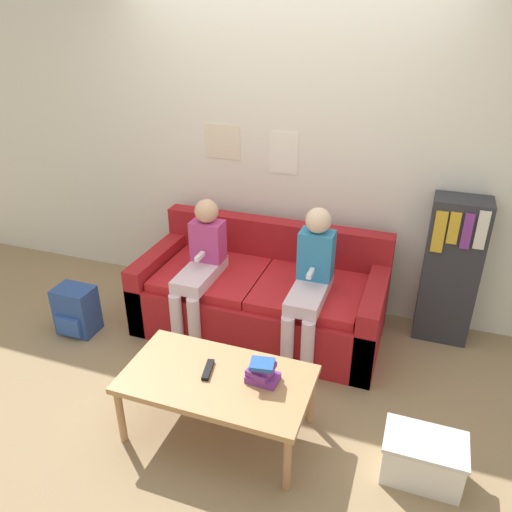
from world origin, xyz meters
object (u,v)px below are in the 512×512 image
object	(u,v)px
person_left	(201,264)
bookshelf	(451,270)
storage_box	(423,458)
person_right	(311,280)
tv_remote	(208,370)
couch	(262,297)
coffee_table	(217,382)
backpack	(76,311)

from	to	relation	value
person_left	bookshelf	distance (m)	1.83
person_left	storage_box	distance (m)	1.94
bookshelf	person_left	bearing A→B (deg)	-162.19
person_right	bookshelf	size ratio (longest dim) A/B	0.97
person_right	bookshelf	distance (m)	1.07
tv_remote	bookshelf	world-z (taller)	bookshelf
couch	tv_remote	distance (m)	1.10
person_right	tv_remote	size ratio (longest dim) A/B	6.21
couch	bookshelf	world-z (taller)	bookshelf
coffee_table	storage_box	world-z (taller)	coffee_table
person_right	storage_box	size ratio (longest dim) A/B	2.53
couch	tv_remote	xyz separation A→B (m)	(0.05, -1.09, 0.15)
bookshelf	person_right	bearing A→B (deg)	-148.78
person_right	backpack	size ratio (longest dim) A/B	2.85
tv_remote	storage_box	distance (m)	1.26
bookshelf	storage_box	world-z (taller)	bookshelf
couch	tv_remote	size ratio (longest dim) A/B	10.58
coffee_table	person_right	xyz separation A→B (m)	(0.31, 0.92, 0.24)
couch	person_right	xyz separation A→B (m)	(0.42, -0.20, 0.34)
person_right	bookshelf	xyz separation A→B (m)	(0.91, 0.55, -0.04)
bookshelf	tv_remote	bearing A→B (deg)	-131.66
couch	storage_box	distance (m)	1.66
person_left	tv_remote	size ratio (longest dim) A/B	5.96
couch	coffee_table	world-z (taller)	couch
couch	storage_box	bearing A→B (deg)	-39.75
person_right	storage_box	bearing A→B (deg)	-45.26
couch	person_right	distance (m)	0.58
storage_box	backpack	distance (m)	2.65
backpack	couch	bearing A→B (deg)	22.38
storage_box	coffee_table	bearing A→B (deg)	-176.97
couch	bookshelf	xyz separation A→B (m)	(1.33, 0.35, 0.29)
person_left	backpack	distance (m)	1.06
tv_remote	coffee_table	bearing A→B (deg)	-33.96
coffee_table	tv_remote	size ratio (longest dim) A/B	6.17
person_left	backpack	xyz separation A→B (m)	(-0.92, -0.34, -0.40)
person_right	storage_box	world-z (taller)	person_right
person_left	coffee_table	bearing A→B (deg)	-60.28
couch	bookshelf	bearing A→B (deg)	14.83
person_right	backpack	world-z (taller)	person_right
person_left	tv_remote	distance (m)	1.01
coffee_table	backpack	xyz separation A→B (m)	(-1.44, 0.58, -0.18)
person_left	backpack	bearing A→B (deg)	-159.69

